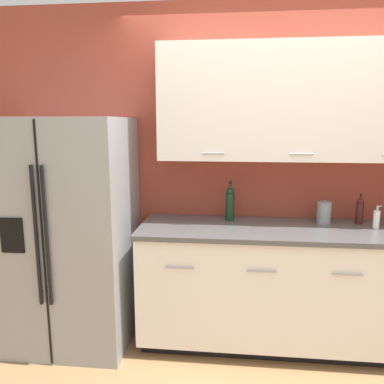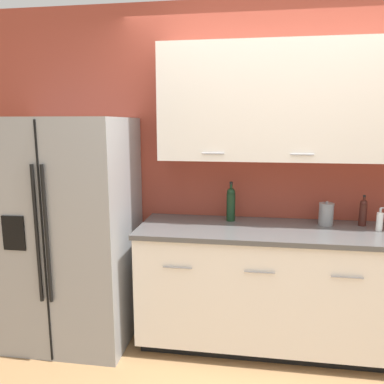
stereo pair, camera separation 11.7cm
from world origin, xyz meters
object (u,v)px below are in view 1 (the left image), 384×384
Objects in this scene: refrigerator at (68,232)px; steel_canister at (324,213)px; soap_dispenser at (376,219)px; oil_bottle at (360,210)px; wine_bottle at (230,203)px.

refrigerator is 1.95m from steel_canister.
refrigerator is 9.48× the size of steel_canister.
oil_bottle reaches higher than soap_dispenser.
steel_canister is at bearing 163.25° from soap_dispenser.
refrigerator is 1.26m from wine_bottle.
wine_bottle is at bearing 173.55° from soap_dispenser.
steel_canister is at bearing -1.25° from wine_bottle.
wine_bottle is at bearing 178.75° from steel_canister.
soap_dispenser is 0.73× the size of oil_bottle.
steel_canister is at bearing 6.39° from refrigerator.
wine_bottle is 1.33× the size of oil_bottle.
soap_dispenser is 0.15m from oil_bottle.
soap_dispenser is at bearing -6.45° from wine_bottle.
soap_dispenser is at bearing 2.83° from refrigerator.
wine_bottle is 1.06m from soap_dispenser.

